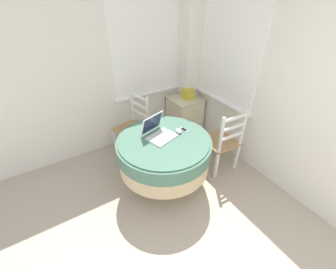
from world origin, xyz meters
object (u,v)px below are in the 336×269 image
Objects in this scene: round_dining_table at (164,151)px; cell_phone at (184,130)px; corner_cabinet at (185,114)px; computer_mouse at (179,131)px; storage_box at (188,94)px; laptop at (158,132)px; dining_chair_near_right_window at (222,142)px; dining_chair_near_back_window at (134,127)px.

cell_phone reaches higher than round_dining_table.
round_dining_table is 1.41m from corner_cabinet.
computer_mouse is 0.14× the size of corner_cabinet.
cell_phone is 1.15m from storage_box.
storage_box is (1.05, 0.84, -0.08)m from laptop.
corner_cabinet is 3.89× the size of storage_box.
corner_cabinet is at bearing 133.02° from storage_box.
round_dining_table is 0.25m from laptop.
round_dining_table is 1.17× the size of dining_chair_near_right_window.
corner_cabinet is (1.01, 0.08, -0.13)m from dining_chair_near_back_window.
dining_chair_near_back_window reaches higher than round_dining_table.
computer_mouse is 1.22m from storage_box.
dining_chair_near_back_window is (-0.32, 0.85, -0.31)m from cell_phone.
computer_mouse is 0.77× the size of cell_phone.
round_dining_table is at bearing 172.57° from dining_chair_near_right_window.
cell_phone is at bearing -69.35° from dining_chair_near_back_window.
computer_mouse is at bearing -172.82° from cell_phone.
computer_mouse is 1.30m from corner_cabinet.
storage_box is at bearing 2.95° from dining_chair_near_back_window.
computer_mouse is 0.56× the size of storage_box.
laptop is 0.41× the size of dining_chair_near_back_window.
laptop reaches higher than cell_phone.
laptop is 3.26× the size of cell_phone.
laptop is 0.25m from computer_mouse.
round_dining_table is 1.17× the size of dining_chair_near_back_window.
computer_mouse is at bearing -16.33° from laptop.
computer_mouse is 0.95m from dining_chair_near_back_window.
computer_mouse is at bearing 5.33° from round_dining_table.
dining_chair_near_right_window is (0.89, -0.21, -0.36)m from laptop.
storage_box reaches higher than round_dining_table.
dining_chair_near_right_window is at bearing -7.43° from round_dining_table.
corner_cabinet is (0.78, 0.94, -0.45)m from computer_mouse.
storage_box is at bearing 38.79° from laptop.
storage_box is (0.02, -0.03, 0.41)m from corner_cabinet.
computer_mouse is 0.10× the size of dining_chair_near_back_window.
round_dining_table is 9.31× the size of cell_phone.
round_dining_table is at bearing -77.31° from laptop.
storage_box reaches higher than corner_cabinet.
storage_box is (1.03, 0.93, 0.15)m from round_dining_table.
dining_chair_near_back_window is 1.33m from dining_chair_near_right_window.
dining_chair_near_right_window is 5.78× the size of storage_box.
laptop reaches higher than dining_chair_near_back_window.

